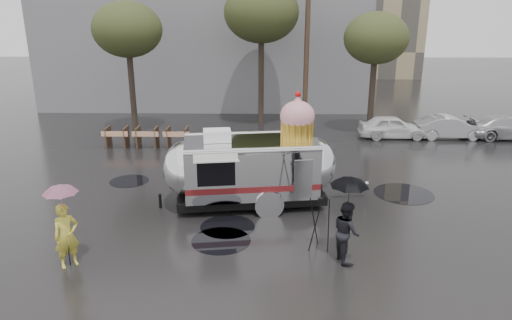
{
  "coord_description": "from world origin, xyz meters",
  "views": [
    {
      "loc": [
        0.29,
        -11.64,
        6.28
      ],
      "look_at": [
        -0.03,
        3.01,
        1.59
      ],
      "focal_mm": 32.0,
      "sensor_mm": 36.0,
      "label": 1
    }
  ],
  "objects_px": {
    "person_left": "(66,236)",
    "person_right": "(346,232)",
    "tripod": "(319,219)",
    "airstream_trailer": "(253,165)"
  },
  "relations": [
    {
      "from": "airstream_trailer",
      "to": "tripod",
      "type": "relative_size",
      "value": 4.75
    },
    {
      "from": "person_right",
      "to": "tripod",
      "type": "distance_m",
      "value": 0.89
    },
    {
      "from": "person_left",
      "to": "person_right",
      "type": "relative_size",
      "value": 1.03
    },
    {
      "from": "person_right",
      "to": "tripod",
      "type": "bearing_deg",
      "value": 34.21
    },
    {
      "from": "person_left",
      "to": "airstream_trailer",
      "type": "bearing_deg",
      "value": 1.74
    },
    {
      "from": "person_left",
      "to": "person_right",
      "type": "height_order",
      "value": "person_left"
    },
    {
      "from": "person_left",
      "to": "person_right",
      "type": "xyz_separation_m",
      "value": [
        7.24,
        0.45,
        -0.03
      ]
    },
    {
      "from": "person_right",
      "to": "tripod",
      "type": "height_order",
      "value": "person_right"
    },
    {
      "from": "person_left",
      "to": "tripod",
      "type": "distance_m",
      "value": 6.67
    },
    {
      "from": "person_right",
      "to": "tripod",
      "type": "relative_size",
      "value": 1.09
    }
  ]
}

